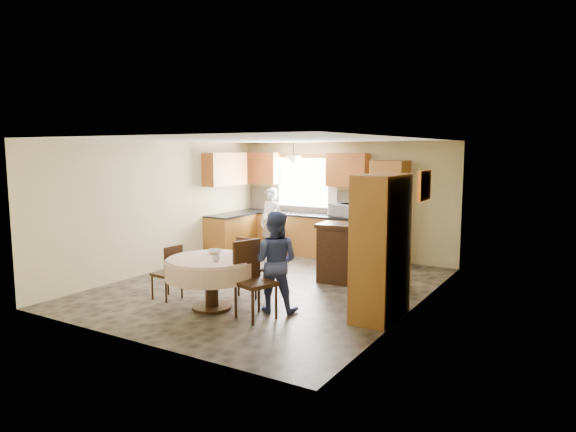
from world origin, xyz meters
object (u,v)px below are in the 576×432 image
at_px(sideboard, 357,256).
at_px(person_dining, 275,262).
at_px(chair_back, 251,264).
at_px(person_sink, 271,222).
at_px(chair_right, 252,276).
at_px(cupboard, 381,247).
at_px(dining_table, 211,269).
at_px(chair_left, 170,270).
at_px(oven_tower, 389,213).

distance_m(sideboard, person_dining, 2.07).
height_order(chair_back, person_sink, person_sink).
relative_size(sideboard, chair_right, 1.27).
relative_size(cupboard, dining_table, 1.49).
height_order(chair_back, person_dining, person_dining).
bearing_deg(person_sink, chair_back, -55.18).
xyz_separation_m(sideboard, cupboard, (1.01, -1.50, 0.51)).
height_order(dining_table, chair_left, chair_left).
bearing_deg(sideboard, oven_tower, 86.98).
relative_size(sideboard, person_dining, 0.94).
xyz_separation_m(chair_back, chair_right, (0.60, -0.83, 0.06)).
bearing_deg(chair_right, chair_left, 108.05).
relative_size(oven_tower, sideboard, 1.54).
relative_size(dining_table, person_dining, 0.92).
bearing_deg(chair_back, oven_tower, -102.54).
distance_m(oven_tower, cupboard, 3.44).
height_order(oven_tower, chair_right, oven_tower).
bearing_deg(oven_tower, chair_right, -96.41).
height_order(sideboard, chair_back, sideboard).
distance_m(dining_table, person_sink, 3.84).
xyz_separation_m(dining_table, person_sink, (-1.29, 3.61, 0.16)).
relative_size(oven_tower, cupboard, 1.06).
bearing_deg(cupboard, chair_left, -164.21).
bearing_deg(person_dining, person_sink, -74.10).
bearing_deg(chair_left, chair_back, 134.13).
relative_size(chair_right, person_sink, 0.71).
bearing_deg(dining_table, chair_right, -1.39).
height_order(oven_tower, chair_left, oven_tower).
xyz_separation_m(sideboard, person_sink, (-2.56, 1.21, 0.26)).
height_order(oven_tower, sideboard, oven_tower).
xyz_separation_m(oven_tower, chair_back, (-1.07, -3.35, -0.53)).
xyz_separation_m(oven_tower, person_dining, (-0.35, -3.78, -0.33)).
bearing_deg(person_dining, chair_right, 55.56).
bearing_deg(chair_right, sideboard, 6.69).
distance_m(dining_table, person_dining, 0.95).
bearing_deg(chair_left, sideboard, 143.32).
relative_size(sideboard, cupboard, 0.69).
bearing_deg(person_sink, person_dining, -48.59).
distance_m(sideboard, chair_back, 1.95).
height_order(chair_right, person_sink, person_sink).
xyz_separation_m(sideboard, person_dining, (-0.41, -2.01, 0.24)).
bearing_deg(person_sink, sideboard, -17.65).
bearing_deg(person_dining, oven_tower, -113.10).
bearing_deg(cupboard, person_dining, -160.19).
bearing_deg(chair_right, cupboard, -40.28).
bearing_deg(chair_left, cupboard, 110.68).
height_order(chair_left, chair_back, chair_back).
xyz_separation_m(chair_left, chair_back, (0.98, 0.80, 0.06)).
bearing_deg(dining_table, chair_left, 179.29).
bearing_deg(cupboard, chair_back, -177.85).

